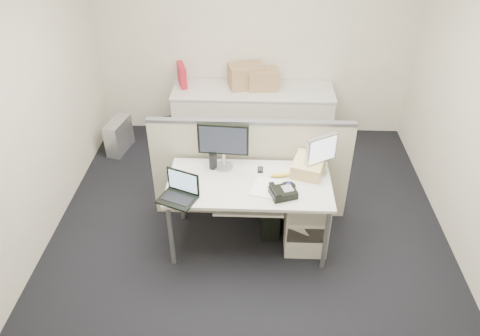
{
  "coord_description": "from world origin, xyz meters",
  "views": [
    {
      "loc": [
        0.05,
        -3.42,
        3.29
      ],
      "look_at": [
        -0.09,
        0.15,
        0.79
      ],
      "focal_mm": 35.0,
      "sensor_mm": 36.0,
      "label": 1
    }
  ],
  "objects_px": {
    "desk": "(249,188)",
    "laptop": "(176,189)",
    "monitor_main": "(223,147)",
    "desk_phone": "(283,193)"
  },
  "relations": [
    {
      "from": "monitor_main",
      "to": "desk_phone",
      "type": "height_order",
      "value": "monitor_main"
    },
    {
      "from": "desk",
      "to": "laptop",
      "type": "xyz_separation_m",
      "value": [
        -0.62,
        -0.28,
        0.18
      ]
    },
    {
      "from": "desk",
      "to": "laptop",
      "type": "height_order",
      "value": "laptop"
    },
    {
      "from": "desk_phone",
      "to": "desk",
      "type": "bearing_deg",
      "value": 129.83
    },
    {
      "from": "laptop",
      "to": "desk_phone",
      "type": "relative_size",
      "value": 1.45
    },
    {
      "from": "desk",
      "to": "desk_phone",
      "type": "xyz_separation_m",
      "value": [
        0.3,
        -0.18,
        0.1
      ]
    },
    {
      "from": "monitor_main",
      "to": "laptop",
      "type": "xyz_separation_m",
      "value": [
        -0.37,
        -0.51,
        -0.12
      ]
    },
    {
      "from": "desk_phone",
      "to": "monitor_main",
      "type": "bearing_deg",
      "value": 123.89
    },
    {
      "from": "desk",
      "to": "desk_phone",
      "type": "relative_size",
      "value": 6.91
    },
    {
      "from": "desk",
      "to": "monitor_main",
      "type": "distance_m",
      "value": 0.46
    }
  ]
}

